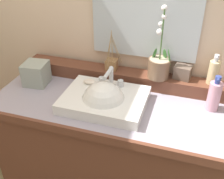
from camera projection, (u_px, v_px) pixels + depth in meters
name	position (u px, v px, depth m)	size (l,w,h in m)	color
vanity_cabinet	(116.00, 158.00, 1.68)	(1.32, 0.56, 0.84)	brown
back_ledge	(127.00, 77.00, 1.60)	(1.25, 0.11, 0.08)	brown
sink_basin	(104.00, 101.00, 1.41)	(0.43, 0.33, 0.26)	white
soap_bar	(89.00, 82.00, 1.50)	(0.07, 0.04, 0.02)	silver
potted_plant	(159.00, 64.00, 1.49)	(0.12, 0.12, 0.39)	brown
soap_dispenser	(213.00, 72.00, 1.43)	(0.05, 0.06, 0.17)	beige
reed_diffuser	(112.00, 64.00, 1.59)	(0.09, 0.13, 0.23)	#996A40
trinket_box	(183.00, 72.00, 1.49)	(0.09, 0.07, 0.07)	brown
lotion_bottle	(214.00, 96.00, 1.36)	(0.06, 0.07, 0.19)	#D497A9
tissue_box	(36.00, 73.00, 1.58)	(0.13, 0.13, 0.13)	#969F93
mirror	(146.00, 8.00, 1.42)	(0.59, 0.02, 0.55)	silver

